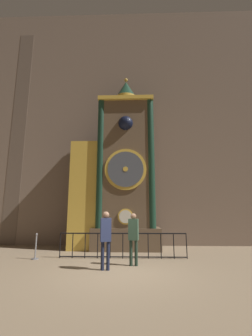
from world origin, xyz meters
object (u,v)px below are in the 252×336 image
Objects in this scene: visitor_near at (106,234)px; stanchion_post at (35,251)px; clock_tower at (118,173)px; visitor_far at (133,234)px.

visitor_near reaches higher than stanchion_post.
stanchion_post is (-3.07, -2.40, -3.53)m from clock_tower.
visitor_near is 1.11m from visitor_far.
visitor_far is 4.06m from stanchion_post.
visitor_near is at bearing -91.64° from clock_tower.
visitor_near is 1.86× the size of stanchion_post.
clock_tower is at bearing 114.56° from visitor_far.
visitor_near is 3.45m from stanchion_post.
clock_tower is 4.43m from visitor_far.
visitor_far is at bearing 20.15° from visitor_near.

